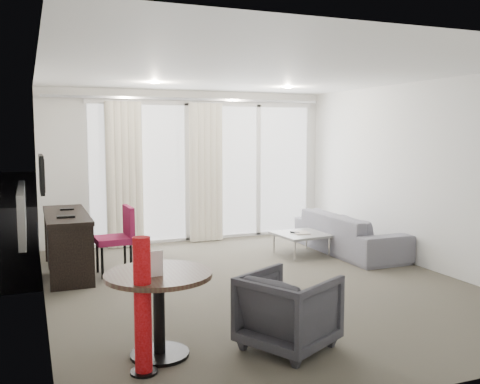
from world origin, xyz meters
name	(u,v)px	position (x,y,z in m)	size (l,w,h in m)	color
floor	(258,284)	(0.00, 0.00, 0.00)	(5.00, 6.00, 0.00)	#4E493D
ceiling	(258,73)	(0.00, 0.00, 2.60)	(5.00, 6.00, 0.00)	white
wall_left	(41,189)	(-2.50, 0.00, 1.30)	(0.00, 6.00, 2.60)	silver
wall_right	(422,175)	(2.50, 0.00, 1.30)	(0.00, 6.00, 2.60)	silver
wall_front	(428,216)	(0.00, -3.00, 1.30)	(5.00, 0.00, 2.60)	silver
window_panel	(206,172)	(0.30, 2.98, 1.20)	(4.00, 0.02, 2.38)	white
window_frame	(206,172)	(0.30, 2.97, 1.20)	(4.10, 0.06, 2.44)	white
curtain_left	(125,175)	(-1.15, 2.82, 1.20)	(0.60, 0.20, 2.38)	silver
curtain_right	(206,173)	(0.25, 2.82, 1.20)	(0.60, 0.20, 2.38)	silver
curtain_track	(191,99)	(0.00, 2.82, 2.45)	(4.80, 0.04, 0.04)	#B2B2B7
downlight_a	(155,83)	(-0.90, 1.60, 2.59)	(0.12, 0.12, 0.02)	#FFE0B2
downlight_b	(288,87)	(1.20, 1.60, 2.59)	(0.12, 0.12, 0.02)	#FFE0B2
desk	(67,244)	(-2.17, 1.43, 0.41)	(0.54, 1.74, 0.82)	black
tv	(41,174)	(-2.46, 1.45, 1.35)	(0.05, 0.80, 0.50)	black
desk_chair	(114,241)	(-1.60, 1.15, 0.46)	(0.50, 0.47, 0.91)	maroon
round_table	(159,314)	(-1.64, -1.67, 0.36)	(0.90, 0.90, 0.72)	#3D291C
menu_card	(156,277)	(-1.68, -1.78, 0.72)	(0.12, 0.02, 0.21)	white
red_lamp	(143,306)	(-1.83, -1.95, 0.55)	(0.22, 0.22, 1.09)	#B20D11
tub_armchair	(289,311)	(-0.55, -1.92, 0.33)	(0.71, 0.74, 0.67)	#35343A
coffee_table	(301,244)	(1.28, 1.25, 0.17)	(0.75, 0.75, 0.34)	gray
remote	(295,232)	(1.19, 1.29, 0.36)	(0.05, 0.15, 0.02)	black
magazine	(301,232)	(1.29, 1.26, 0.36)	(0.23, 0.29, 0.02)	gray
sofa	(349,233)	(2.06, 1.11, 0.31)	(2.14, 0.84, 0.62)	slate
terrace_slab	(183,228)	(0.30, 4.50, -0.06)	(5.60, 3.00, 0.12)	#4D4D50
rattan_chair_a	(216,206)	(0.77, 3.81, 0.46)	(0.62, 0.62, 0.91)	brown
rattan_chair_b	(260,197)	(2.21, 4.95, 0.45)	(0.62, 0.62, 0.91)	brown
rattan_table	(220,211)	(1.09, 4.48, 0.26)	(0.52, 0.52, 0.52)	brown
balustrade	(166,194)	(0.30, 5.95, 0.50)	(5.50, 0.06, 1.05)	#B2B2B7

